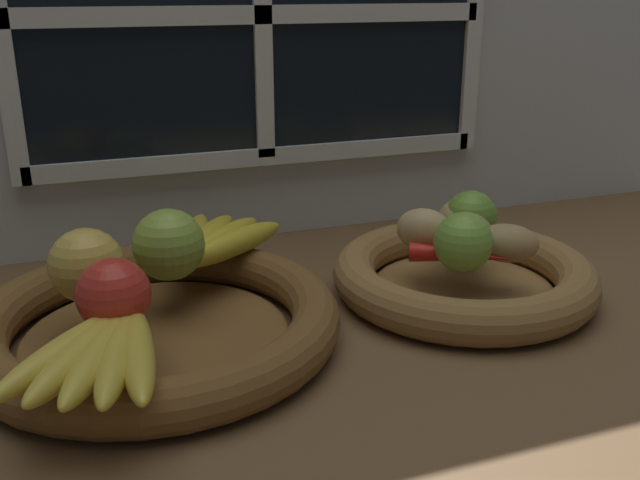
{
  "coord_description": "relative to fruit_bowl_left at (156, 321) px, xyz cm",
  "views": [
    {
      "loc": [
        -26.24,
        -67.73,
        34.95
      ],
      "look_at": [
        -1.72,
        0.3,
        8.92
      ],
      "focal_mm": 40.22,
      "sensor_mm": 36.0,
      "label": 1
    }
  ],
  "objects": [
    {
      "name": "banana_bunch_front",
      "position": [
        -5.62,
        -12.41,
        4.05
      ],
      "size": [
        13.92,
        18.43,
        2.81
      ],
      "color": "gold",
      "rests_on": "fruit_bowl_left"
    },
    {
      "name": "chili_pepper",
      "position": [
        33.94,
        -2.82,
        3.77
      ],
      "size": [
        11.28,
        8.05,
        2.26
      ],
      "primitive_type": "cone",
      "rotation": [
        0.0,
        1.57,
        -0.54
      ],
      "color": "red",
      "rests_on": "fruit_bowl_right"
    },
    {
      "name": "potato_oblong",
      "position": [
        32.04,
        2.96,
        5.2
      ],
      "size": [
        8.12,
        8.12,
        5.11
      ],
      "primitive_type": "ellipsoid",
      "rotation": [
        0.0,
        0.0,
        2.36
      ],
      "color": "tan",
      "rests_on": "fruit_bowl_right"
    },
    {
      "name": "apple_green_back",
      "position": [
        2.46,
        4.45,
        6.49
      ],
      "size": [
        7.7,
        7.7,
        7.7
      ],
      "primitive_type": "sphere",
      "color": "#8CAD3D",
      "rests_on": "fruit_bowl_left"
    },
    {
      "name": "apple_golden_left",
      "position": [
        -6.05,
        1.71,
        6.35
      ],
      "size": [
        7.42,
        7.42,
        7.42
      ],
      "primitive_type": "sphere",
      "color": "gold",
      "rests_on": "fruit_bowl_left"
    },
    {
      "name": "lime_near",
      "position": [
        33.11,
        -4.09,
        5.91
      ],
      "size": [
        6.54,
        6.54,
        6.54
      ],
      "primitive_type": "sphere",
      "color": "#7AAD3D",
      "rests_on": "fruit_bowl_right"
    },
    {
      "name": "potato_large",
      "position": [
        35.84,
        -0.0,
        5.24
      ],
      "size": [
        7.59,
        8.19,
        5.19
      ],
      "primitive_type": "ellipsoid",
      "rotation": [
        0.0,
        0.0,
        5.15
      ],
      "color": "#A38451",
      "rests_on": "fruit_bowl_right"
    },
    {
      "name": "apple_red_front",
      "position": [
        -4.08,
        -5.86,
        6.03
      ],
      "size": [
        6.78,
        6.78,
        6.78
      ],
      "primitive_type": "sphere",
      "color": "red",
      "rests_on": "fruit_bowl_left"
    },
    {
      "name": "lime_far",
      "position": [
        39.03,
        4.09,
        5.79
      ],
      "size": [
        6.29,
        6.29,
        6.29
      ],
      "primitive_type": "sphere",
      "color": "#6B9E33",
      "rests_on": "fruit_bowl_right"
    },
    {
      "name": "potato_small",
      "position": [
        39.22,
        -3.38,
        4.83
      ],
      "size": [
        8.69,
        8.0,
        4.37
      ],
      "primitive_type": "ellipsoid",
      "rotation": [
        0.0,
        0.0,
        2.57
      ],
      "color": "#A38451",
      "rests_on": "fruit_bowl_right"
    },
    {
      "name": "fruit_bowl_right",
      "position": [
        35.84,
        0.0,
        0.01
      ],
      "size": [
        30.91,
        30.91,
        4.92
      ],
      "color": "olive",
      "rests_on": "ground_plane"
    },
    {
      "name": "potato_back",
      "position": [
        37.95,
        4.65,
        5.12
      ],
      "size": [
        5.88,
        7.66,
        4.95
      ],
      "primitive_type": "ellipsoid",
      "rotation": [
        0.0,
        0.0,
        4.62
      ],
      "color": "tan",
      "rests_on": "fruit_bowl_right"
    },
    {
      "name": "banana_bunch_back",
      "position": [
        7.42,
        10.71,
        4.15
      ],
      "size": [
        16.27,
        18.15,
        3.02
      ],
      "color": "gold",
      "rests_on": "fruit_bowl_left"
    },
    {
      "name": "fruit_bowl_left",
      "position": [
        0.0,
        0.0,
        0.0
      ],
      "size": [
        37.78,
        37.78,
        4.92
      ],
      "color": "brown",
      "rests_on": "ground_plane"
    },
    {
      "name": "ground_plane",
      "position": [
        19.64,
        -0.3,
        -3.77
      ],
      "size": [
        140.0,
        90.0,
        3.0
      ],
      "primitive_type": "cube",
      "color": "brown"
    },
    {
      "name": "back_wall",
      "position": [
        19.64,
        29.48,
        25.61
      ],
      "size": [
        140.0,
        4.6,
        55.0
      ],
      "color": "silver",
      "rests_on": "ground_plane"
    }
  ]
}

